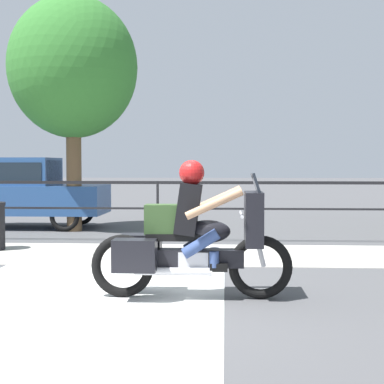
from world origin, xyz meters
The scene contains 7 objects.
ground_plane centered at (0.00, 0.00, 0.00)m, with size 120.00×120.00×0.00m, color #4C4C4F.
sidewalk_band centered at (0.00, 3.40, 0.01)m, with size 44.00×2.40×0.01m, color #B7B2A8.
crosswalk_band centered at (-0.33, -0.20, 0.00)m, with size 3.31×6.00×0.01m, color silver.
fence_railing centered at (0.00, 5.00, 0.95)m, with size 36.00×0.05×1.21m.
motorcycle centered at (0.94, 0.15, 0.69)m, with size 2.31×0.76×1.59m.
parked_car centered at (-3.67, 7.38, 0.95)m, with size 4.04×1.64×1.69m.
tree_behind_car centered at (-2.13, 6.78, 3.72)m, with size 2.93×2.93×5.36m.
Camera 1 is at (1.33, -6.52, 1.54)m, focal length 55.00 mm.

